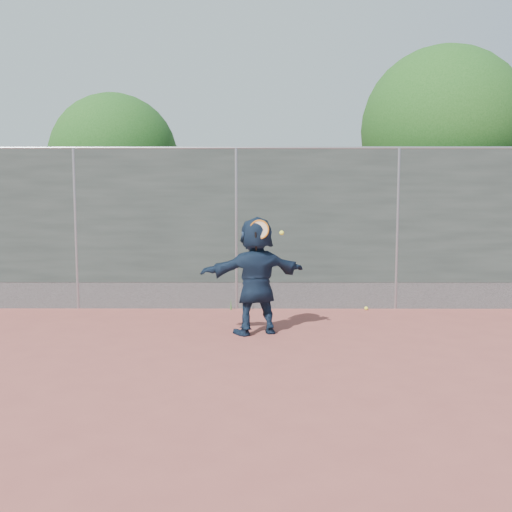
{
  "coord_description": "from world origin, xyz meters",
  "views": [
    {
      "loc": [
        0.41,
        -7.12,
        2.09
      ],
      "look_at": [
        0.38,
        1.52,
        1.2
      ],
      "focal_mm": 40.0,
      "sensor_mm": 36.0,
      "label": 1
    }
  ],
  "objects": [
    {
      "name": "tree_right",
      "position": [
        4.68,
        5.75,
        3.49
      ],
      "size": [
        3.78,
        3.6,
        5.39
      ],
      "color": "#382314",
      "rests_on": "ground"
    },
    {
      "name": "fence",
      "position": [
        -0.0,
        3.5,
        1.58
      ],
      "size": [
        20.0,
        0.06,
        3.03
      ],
      "color": "#38423D",
      "rests_on": "ground"
    },
    {
      "name": "weed_clump",
      "position": [
        0.29,
        3.38,
        0.13
      ],
      "size": [
        0.68,
        0.07,
        0.3
      ],
      "color": "#387226",
      "rests_on": "ground"
    },
    {
      "name": "tree_left",
      "position": [
        -2.85,
        6.55,
        2.94
      ],
      "size": [
        3.15,
        3.0,
        4.53
      ],
      "color": "#382314",
      "rests_on": "ground"
    },
    {
      "name": "player",
      "position": [
        0.38,
        1.52,
        0.9
      ],
      "size": [
        1.75,
        1.06,
        1.8
      ],
      "primitive_type": "imported",
      "rotation": [
        0.0,
        0.0,
        3.48
      ],
      "color": "#16263C",
      "rests_on": "ground"
    },
    {
      "name": "swing_action",
      "position": [
        0.46,
        1.32,
        1.6
      ],
      "size": [
        0.51,
        0.16,
        0.51
      ],
      "color": "orange",
      "rests_on": "ground"
    },
    {
      "name": "ground",
      "position": [
        0.0,
        0.0,
        0.0
      ],
      "size": [
        80.0,
        80.0,
        0.0
      ],
      "primitive_type": "plane",
      "color": "#9E4C42",
      "rests_on": "ground"
    },
    {
      "name": "ball_ground",
      "position": [
        2.42,
        3.35,
        0.03
      ],
      "size": [
        0.07,
        0.07,
        0.07
      ],
      "primitive_type": "sphere",
      "color": "#F9FB37",
      "rests_on": "ground"
    }
  ]
}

